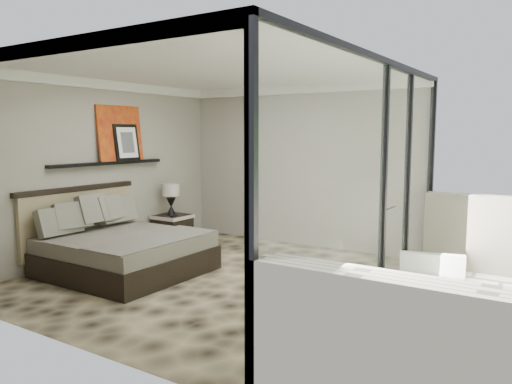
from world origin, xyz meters
The scene contains 12 objects.
floor centered at (0.00, 0.00, 0.00)m, with size 5.00×5.00×0.00m, color black.
ceiling centered at (0.00, 0.00, 2.79)m, with size 4.50×5.00×0.02m, color silver.
back_wall centered at (0.00, 2.49, 1.40)m, with size 4.50×0.02×2.80m, color gray.
left_wall centered at (-2.24, 0.00, 1.40)m, with size 0.02×5.00×2.80m, color gray.
glass_wall centered at (2.25, 0.00, 1.40)m, with size 0.08×5.00×2.80m, color white.
picture_ledge centered at (-2.18, 0.10, 1.50)m, with size 0.12×2.20×0.05m, color black.
bed centered at (-1.30, -0.50, 0.33)m, with size 2.04×1.97×1.12m.
nightstand centered at (-1.94, 1.30, 0.29)m, with size 0.58×0.58×0.58m, color black.
table_lamp centered at (-1.94, 1.27, 0.88)m, with size 0.31×0.31×0.56m.
abstract_canvas centered at (-2.19, 0.36, 1.97)m, with size 0.04×0.90×0.90m, color #C33910.
framed_print centered at (-2.14, 0.45, 1.82)m, with size 0.03×0.50×0.60m, color black.
lounger centered at (2.92, 0.01, 0.18)m, with size 1.08×1.60×0.57m.
Camera 1 is at (4.12, -5.30, 1.97)m, focal length 35.00 mm.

